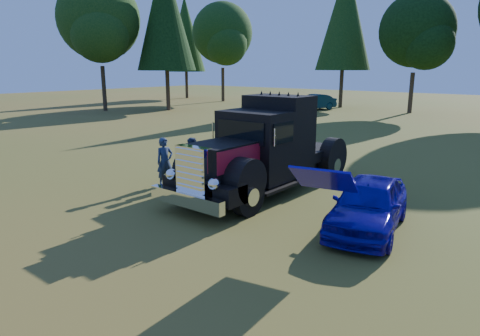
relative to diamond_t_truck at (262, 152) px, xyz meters
name	(u,v)px	position (x,y,z in m)	size (l,w,h in m)	color
ground	(210,207)	(-0.26, -2.16, -1.28)	(120.00, 120.00, 0.00)	#3A5619
treeline	(422,14)	(-3.10, 24.55, 6.51)	(72.10, 23.52, 13.84)	#2D2116
diamond_t_truck	(262,152)	(0.00, 0.00, 0.00)	(3.38, 7.16, 3.00)	black
hotrod_coupe	(368,204)	(3.93, -1.02, -0.62)	(2.28, 4.27, 1.89)	#1107A9
spectator_near	(165,162)	(-2.94, -1.45, -0.47)	(0.59, 0.39, 1.62)	#1A2A3D
spectator_far	(194,161)	(-2.38, -0.68, -0.49)	(0.77, 0.60, 1.58)	#1F2249
distant_teal_car	(314,102)	(-12.02, 24.46, -0.57)	(1.50, 4.30, 1.42)	#0B3F44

